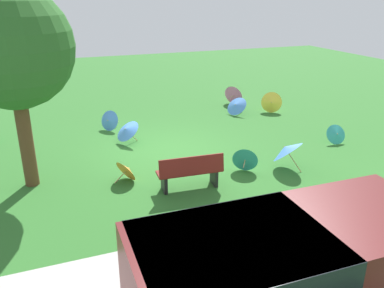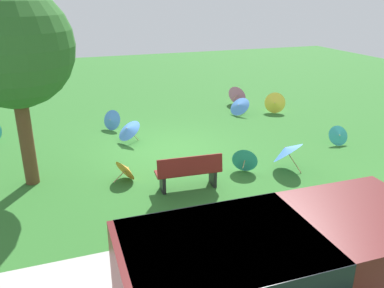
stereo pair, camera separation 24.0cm
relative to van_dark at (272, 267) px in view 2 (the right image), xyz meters
The scene contains 13 objects.
ground 7.07m from the van_dark, 93.78° to the right, with size 40.00×40.00×0.00m, color #2D6B28.
van_dark is the anchor object (origin of this frame).
park_bench 4.36m from the van_dark, 93.55° to the right, with size 1.63×0.58×0.90m.
shade_tree 7.30m from the van_dark, 60.79° to the right, with size 2.79×2.79×4.78m.
parasol_blue_0 8.04m from the van_dark, 86.45° to the right, with size 0.93×0.99×0.76m.
parasol_teal_0 8.07m from the van_dark, 135.50° to the right, with size 0.70×0.62×0.61m.
parasol_teal_2 5.26m from the van_dark, 112.89° to the right, with size 0.73×0.65×0.70m.
parasol_orange_1 5.47m from the van_dark, 78.67° to the right, with size 0.71×0.76×0.61m.
parasol_blue_2 9.59m from the van_dark, 85.20° to the right, with size 0.76×0.77×0.71m.
parasol_yellow_2 11.01m from the van_dark, 121.02° to the right, with size 0.87×0.78×0.84m.
parasol_pink_2 12.15m from the van_dark, 113.61° to the right, with size 0.84×0.90×0.84m.
parasol_blue_3 5.52m from the van_dark, 124.44° to the right, with size 1.21×1.19×0.92m.
parasol_blue_4 10.56m from the van_dark, 113.55° to the right, with size 0.93×1.02×0.71m.
Camera 2 is at (3.08, 10.97, 4.53)m, focal length 37.36 mm.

